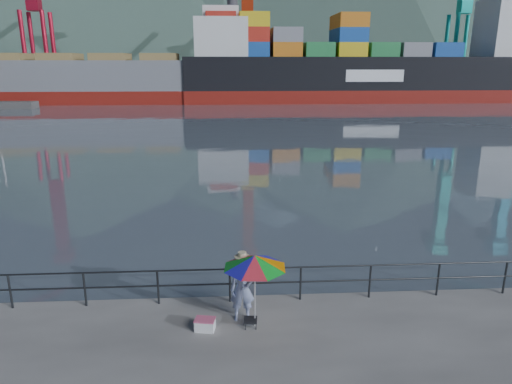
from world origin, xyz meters
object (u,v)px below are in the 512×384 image
(fisherman, at_px, (242,289))
(beach_umbrella, at_px, (255,262))
(cooler_bag, at_px, (205,325))
(bulk_carrier, at_px, (135,78))
(container_ship, at_px, (375,68))

(fisherman, relative_size, beach_umbrella, 0.86)
(fisherman, xyz_separation_m, beach_umbrella, (0.30, -0.34, 0.92))
(cooler_bag, bearing_deg, beach_umbrella, 15.44)
(beach_umbrella, distance_m, cooler_bag, 2.09)
(fisherman, height_order, cooler_bag, fisherman)
(bulk_carrier, height_order, container_ship, container_ship)
(beach_umbrella, distance_m, bulk_carrier, 75.28)
(beach_umbrella, xyz_separation_m, container_ship, (26.08, 73.75, 4.00))
(cooler_bag, distance_m, bulk_carrier, 75.19)
(cooler_bag, xyz_separation_m, bulk_carrier, (-15.63, 73.44, 3.95))
(fisherman, xyz_separation_m, bulk_carrier, (-16.60, 72.98, 3.21))
(container_ship, bearing_deg, cooler_bag, -110.32)
(beach_umbrella, xyz_separation_m, bulk_carrier, (-16.90, 73.32, 2.29))
(bulk_carrier, distance_m, container_ship, 43.02)
(fisherman, bearing_deg, beach_umbrella, -49.60)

